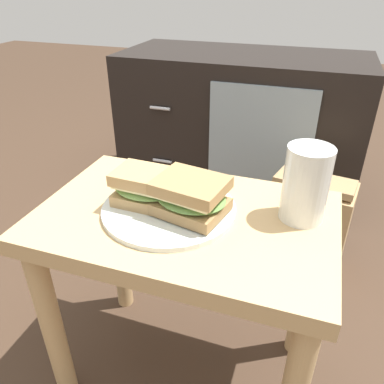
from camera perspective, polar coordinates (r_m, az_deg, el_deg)
The scene contains 8 objects.
ground_plane at distance 1.04m, azimuth -0.78°, elevation -24.78°, with size 8.00×8.00×0.00m, color #3D2B1E.
side_table at distance 0.77m, azimuth -0.98°, elevation -8.89°, with size 0.56×0.36×0.46m.
tv_cabinet at distance 1.64m, azimuth 7.25°, elevation 9.93°, with size 0.96×0.46×0.58m.
plate at distance 0.72m, azimuth -3.57°, elevation -2.61°, with size 0.25×0.25×0.01m, color silver.
sandwich_front at distance 0.72m, azimuth -6.98°, elevation 0.75°, with size 0.13×0.09×0.07m.
sandwich_back at distance 0.68m, azimuth -0.17°, elevation -0.62°, with size 0.15×0.13×0.07m.
beer_glass at distance 0.70m, azimuth 16.72°, elevation 1.04°, with size 0.08×0.08×0.14m.
paper_bag at distance 1.26m, azimuth 16.99°, elevation -4.61°, with size 0.26×0.19×0.33m.
Camera 1 is at (0.21, -0.56, 0.86)m, focal length 35.46 mm.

